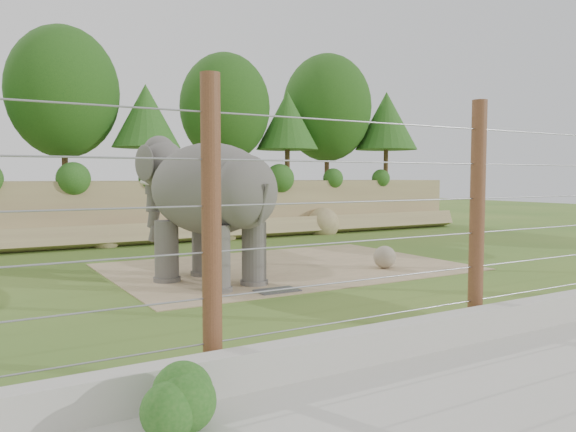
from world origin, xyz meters
TOP-DOWN VIEW (x-y plane):
  - ground at (0.00, 0.00)m, footprint 90.00×90.00m
  - back_embankment at (0.59, 12.68)m, footprint 30.00×5.52m
  - dirt_patch at (0.50, 3.00)m, footprint 10.00×7.00m
  - drain_grate at (-1.48, 0.00)m, footprint 1.00×0.60m
  - elephant at (-2.42, 1.76)m, footprint 3.23×4.92m
  - stone_ball at (2.82, 1.25)m, footprint 0.65×0.65m
  - retaining_wall at (0.00, -5.00)m, footprint 26.00×0.35m
  - barrier_fence at (0.00, -4.50)m, footprint 20.26×0.26m
  - walkway_shrub at (-5.98, -5.80)m, footprint 0.76×0.76m

SIDE VIEW (x-z plane):
  - ground at x=0.00m, z-range 0.00..0.00m
  - dirt_patch at x=0.50m, z-range 0.00..0.02m
  - drain_grate at x=-1.48m, z-range 0.02..0.05m
  - retaining_wall at x=0.00m, z-range 0.00..0.50m
  - stone_ball at x=2.82m, z-range 0.02..0.67m
  - walkway_shrub at x=-5.98m, z-range 0.01..0.77m
  - elephant at x=-2.42m, z-range 0.00..3.68m
  - barrier_fence at x=0.00m, z-range 0.00..4.00m
  - back_embankment at x=0.59m, z-range -0.42..8.35m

